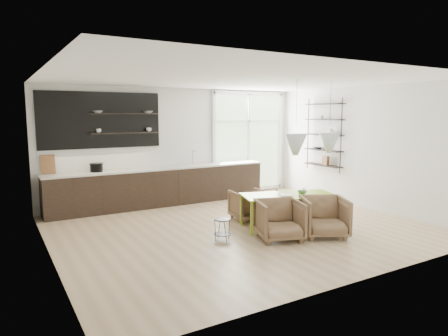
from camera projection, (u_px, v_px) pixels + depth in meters
room at (236, 149)px, 9.00m from camera, size 7.02×6.01×2.91m
kitchen_run at (158, 181)px, 9.84m from camera, size 5.54×0.69×2.75m
right_shelving at (324, 137)px, 10.44m from camera, size 0.26×1.22×1.90m
dining_table at (289, 197)px, 7.88m from camera, size 1.98×1.33×0.66m
armchair_back_left at (249, 205)px, 8.51m from camera, size 0.76×0.78×0.64m
armchair_back_right at (292, 203)px, 8.73m from camera, size 0.91×0.91×0.61m
armchair_front_left at (279, 220)px, 7.15m from camera, size 0.98×1.00×0.72m
armchair_front_right at (324, 217)px, 7.35m from camera, size 1.07×1.08×0.73m
wire_stool at (222, 226)px, 7.13m from camera, size 0.31×0.31×0.39m
table_book at (280, 195)px, 7.76m from camera, size 0.36×0.40×0.03m
table_bowl at (302, 192)px, 7.98m from camera, size 0.23×0.23×0.06m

